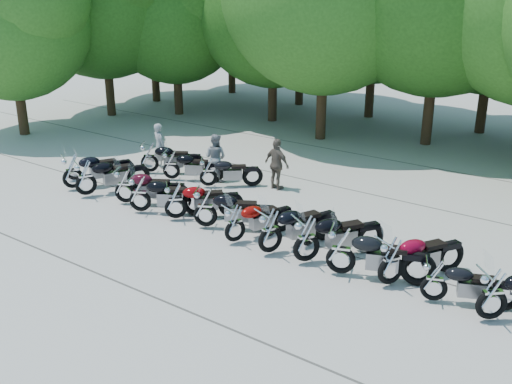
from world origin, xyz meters
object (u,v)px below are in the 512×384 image
Objects in this scene: motorcycle_4 at (175,200)px; motorcycle_5 at (205,207)px; rider_2 at (277,164)px; motorcycle_3 at (140,193)px; motorcycle_11 at (435,279)px; rider_1 at (215,157)px; motorcycle_9 at (341,249)px; motorcycle_15 at (208,171)px; rider_0 at (159,146)px; motorcycle_0 at (72,170)px; motorcycle_13 at (149,156)px; motorcycle_10 at (391,260)px; motorcycle_2 at (125,185)px; motorcycle_8 at (307,238)px; motorcycle_6 at (235,222)px; motorcycle_1 at (85,177)px; motorcycle_14 at (171,164)px; motorcycle_7 at (270,230)px; motorcycle_12 at (493,293)px.

motorcycle_5 is at bearing -133.82° from motorcycle_4.
motorcycle_5 is 1.36× the size of rider_2.
rider_2 is at bearing -55.83° from motorcycle_3.
rider_1 is at bearing 44.64° from motorcycle_11.
motorcycle_5 is 0.95× the size of motorcycle_9.
rider_0 is at bearing 35.23° from motorcycle_15.
motorcycle_0 reaches higher than motorcycle_11.
motorcycle_13 is 4.86m from rider_2.
motorcycle_4 is 6.75m from motorcycle_10.
motorcycle_0 is at bearing 68.38° from motorcycle_9.
motorcycle_2 is at bearing 29.38° from motorcycle_10.
motorcycle_8 is (6.75, -0.18, 0.05)m from motorcycle_2.
motorcycle_6 is 3.18m from motorcycle_9.
motorcycle_0 is 0.92m from motorcycle_1.
motorcycle_14 is at bearing -7.64° from motorcycle_6.
motorcycle_3 is 6.83m from motorcycle_9.
motorcycle_13 is 1.18m from motorcycle_14.
motorcycle_2 is 1.14× the size of motorcycle_11.
motorcycle_7 is at bearing -158.43° from motorcycle_6.
motorcycle_0 is 1.06× the size of motorcycle_4.
motorcycle_10 is 9.75m from motorcycle_14.
motorcycle_2 is 1.38× the size of rider_0.
motorcycle_14 is (-7.22, 2.75, -0.11)m from motorcycle_8.
motorcycle_9 reaches higher than motorcycle_14.
motorcycle_1 is 1.14× the size of motorcycle_14.
motorcycle_1 is 1.07× the size of motorcycle_4.
motorcycle_2 is 1.33× the size of rider_2.
motorcycle_7 is 1.46× the size of rider_1.
rider_1 is (2.32, 3.77, 0.15)m from motorcycle_1.
motorcycle_1 is at bearing 46.88° from motorcycle_12.
motorcycle_10 reaches higher than motorcycle_14.
motorcycle_12 reaches higher than motorcycle_4.
rider_1 is (-0.30, 0.74, 0.25)m from motorcycle_15.
motorcycle_0 is 1.03× the size of motorcycle_3.
motorcycle_10 is 8.33m from motorcycle_15.
motorcycle_7 is at bearing 38.48° from motorcycle_8.
rider_0 reaches higher than motorcycle_12.
rider_1 is at bearing 1.11° from motorcycle_8.
motorcycle_11 is 11.99m from motorcycle_13.
motorcycle_11 is 1.21× the size of rider_0.
motorcycle_7 is 5.52m from motorcycle_12.
motorcycle_5 is 4.28m from rider_1.
motorcycle_10 is at bearing -153.24° from motorcycle_0.
motorcycle_0 is 8.17m from motorcycle_7.
motorcycle_12 is at bearing -154.09° from motorcycle_0.
motorcycle_13 is at bearing 123.41° from rider_0.
rider_0 is (-13.13, 3.66, 0.17)m from motorcycle_12.
motorcycle_5 is 1.13× the size of motorcycle_15.
motorcycle_7 is (5.73, -0.28, 0.04)m from motorcycle_2.
motorcycle_3 reaches higher than motorcycle_13.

